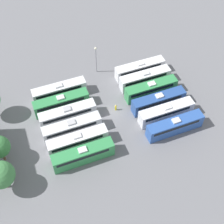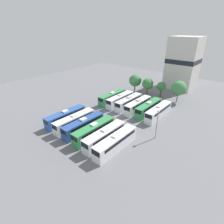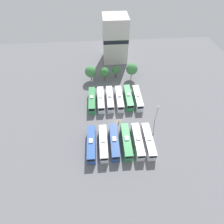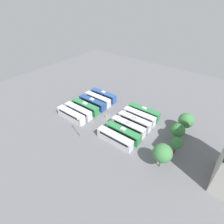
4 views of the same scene
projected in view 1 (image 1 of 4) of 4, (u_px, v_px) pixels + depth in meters
The scene contains 16 objects.
ground_plane at pixel (114, 112), 67.51m from camera, with size 123.78×123.78×0.00m, color slate.
bus_0 at pixel (175, 126), 63.05m from camera, with size 2.46×11.98×3.65m.
bus_1 at pixel (166, 112), 65.25m from camera, with size 2.46×11.98×3.65m.
bus_2 at pixel (158, 101), 67.19m from camera, with size 2.46×11.98×3.65m.
bus_3 at pixel (151, 89), 69.40m from camera, with size 2.46×11.98×3.65m.
bus_4 at pixel (145, 78), 71.51m from camera, with size 2.46×11.98×3.65m.
bus_5 at pixel (140, 69), 73.50m from camera, with size 2.46×11.98×3.65m.
bus_6 at pixel (83, 155), 58.76m from camera, with size 2.46×11.98×3.65m.
bus_7 at pixel (78, 141), 60.74m from camera, with size 2.46×11.98×3.65m.
bus_8 at pixel (72, 127), 62.74m from camera, with size 2.46×11.98×3.65m.
bus_9 at pixel (68, 114), 64.91m from camera, with size 2.46×11.98×3.65m.
bus_10 at pixel (61, 103), 66.89m from camera, with size 2.46×11.98×3.65m.
bus_11 at pixel (59, 91), 69.08m from camera, with size 2.46×11.98×3.65m.
worker_person at pixel (116, 108), 67.39m from camera, with size 0.36×0.36×1.62m.
light_pole at pixel (96, 55), 71.54m from camera, with size 0.60×0.60×7.44m.
tree_0 at pixel (1, 175), 53.08m from camera, with size 4.88×4.88×7.01m.
Camera 1 is at (-39.28, 15.73, 52.60)m, focal length 50.00 mm.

